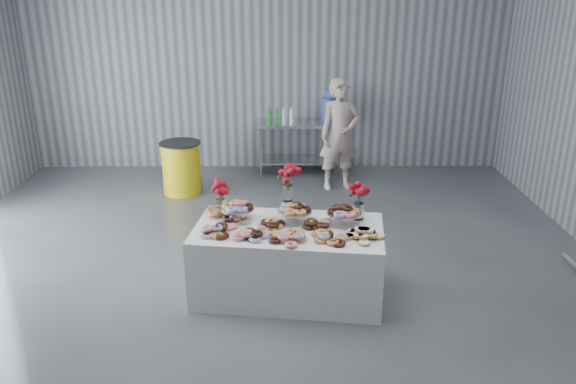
# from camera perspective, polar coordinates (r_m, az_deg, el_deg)

# --- Properties ---
(ground) EXTENTS (9.00, 9.00, 0.00)m
(ground) POSITION_cam_1_polar(r_m,az_deg,el_deg) (5.88, -3.20, -11.04)
(ground) COLOR #3B3D43
(ground) RESTS_ON ground
(room_walls) EXTENTS (8.04, 9.04, 4.02)m
(room_walls) POSITION_cam_1_polar(r_m,az_deg,el_deg) (5.12, -6.95, 15.50)
(room_walls) COLOR gray
(room_walls) RESTS_ON ground
(display_table) EXTENTS (2.01, 1.23, 0.75)m
(display_table) POSITION_cam_1_polar(r_m,az_deg,el_deg) (5.84, 0.05, -7.00)
(display_table) COLOR white
(display_table) RESTS_ON ground
(prep_table) EXTENTS (1.50, 0.60, 0.90)m
(prep_table) POSITION_cam_1_polar(r_m,az_deg,el_deg) (9.43, 1.19, 5.47)
(prep_table) COLOR silver
(prep_table) RESTS_ON ground
(donut_mounds) EXTENTS (1.89, 1.02, 0.09)m
(donut_mounds) POSITION_cam_1_polar(r_m,az_deg,el_deg) (5.61, 0.05, -3.43)
(donut_mounds) COLOR gold
(donut_mounds) RESTS_ON display_table
(cake_stand_left) EXTENTS (0.36, 0.36, 0.17)m
(cake_stand_left) POSITION_cam_1_polar(r_m,az_deg,el_deg) (5.84, -5.15, -1.52)
(cake_stand_left) COLOR silver
(cake_stand_left) RESTS_ON display_table
(cake_stand_mid) EXTENTS (0.36, 0.36, 0.17)m
(cake_stand_mid) POSITION_cam_1_polar(r_m,az_deg,el_deg) (5.75, 0.72, -1.78)
(cake_stand_mid) COLOR silver
(cake_stand_mid) RESTS_ON display_table
(cake_stand_right) EXTENTS (0.36, 0.36, 0.17)m
(cake_stand_right) POSITION_cam_1_polar(r_m,az_deg,el_deg) (5.73, 5.70, -2.00)
(cake_stand_right) COLOR silver
(cake_stand_right) RESTS_ON display_table
(danish_pile) EXTENTS (0.48, 0.48, 0.11)m
(danish_pile) POSITION_cam_1_polar(r_m,az_deg,el_deg) (5.49, 7.69, -4.10)
(danish_pile) COLOR silver
(danish_pile) RESTS_ON display_table
(bouquet_left) EXTENTS (0.26, 0.26, 0.42)m
(bouquet_left) POSITION_cam_1_polar(r_m,az_deg,el_deg) (5.92, -6.90, 0.34)
(bouquet_left) COLOR white
(bouquet_left) RESTS_ON display_table
(bouquet_right) EXTENTS (0.26, 0.26, 0.42)m
(bouquet_right) POSITION_cam_1_polar(r_m,az_deg,el_deg) (5.81, 7.27, -0.07)
(bouquet_right) COLOR white
(bouquet_right) RESTS_ON display_table
(bouquet_center) EXTENTS (0.26, 0.26, 0.57)m
(bouquet_center) POSITION_cam_1_polar(r_m,az_deg,el_deg) (5.86, -0.04, 1.16)
(bouquet_center) COLOR silver
(bouquet_center) RESTS_ON display_table
(water_jug) EXTENTS (0.28, 0.28, 0.55)m
(water_jug) POSITION_cam_1_polar(r_m,az_deg,el_deg) (9.33, 4.32, 8.61)
(water_jug) COLOR blue
(water_jug) RESTS_ON prep_table
(drink_bottles) EXTENTS (0.54, 0.08, 0.27)m
(drink_bottles) POSITION_cam_1_polar(r_m,az_deg,el_deg) (9.23, -0.78, 7.80)
(drink_bottles) COLOR #268C33
(drink_bottles) RESTS_ON prep_table
(person) EXTENTS (0.71, 0.56, 1.73)m
(person) POSITION_cam_1_polar(r_m,az_deg,el_deg) (8.73, 5.25, 5.82)
(person) COLOR #CC8C93
(person) RESTS_ON ground
(trash_barrel) EXTENTS (0.63, 0.63, 0.80)m
(trash_barrel) POSITION_cam_1_polar(r_m,az_deg,el_deg) (8.77, -10.76, 2.45)
(trash_barrel) COLOR yellow
(trash_barrel) RESTS_ON ground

